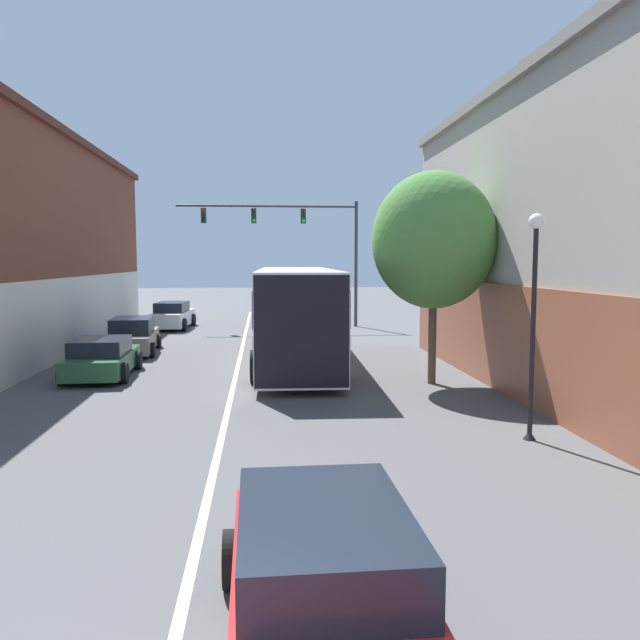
# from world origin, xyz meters

# --- Properties ---
(lane_center_line) EXTENTS (0.14, 46.80, 0.01)m
(lane_center_line) POSITION_xyz_m (0.00, 17.40, 0.00)
(lane_center_line) COLOR silver
(lane_center_line) RESTS_ON ground_plane
(bus) EXTENTS (3.15, 11.96, 3.34)m
(bus) POSITION_xyz_m (2.06, 18.85, 1.88)
(bus) COLOR silver
(bus) RESTS_ON ground_plane
(hatchback_foreground) EXTENTS (2.07, 4.72, 1.35)m
(hatchback_foreground) POSITION_xyz_m (1.44, 2.12, 0.65)
(hatchback_foreground) COLOR red
(hatchback_foreground) RESTS_ON ground_plane
(parked_car_left_near) EXTENTS (2.05, 3.97, 1.24)m
(parked_car_left_near) POSITION_xyz_m (-4.17, 16.61, 0.60)
(parked_car_left_near) COLOR #285633
(parked_car_left_near) RESTS_ON ground_plane
(parked_car_left_mid) EXTENTS (2.12, 4.32, 1.42)m
(parked_car_left_mid) POSITION_xyz_m (-4.24, 21.68, 0.66)
(parked_car_left_mid) COLOR slate
(parked_car_left_mid) RESTS_ON ground_plane
(parked_car_left_far) EXTENTS (2.11, 4.52, 1.44)m
(parked_car_left_far) POSITION_xyz_m (-3.95, 30.62, 0.69)
(parked_car_left_far) COLOR silver
(parked_car_left_far) RESTS_ON ground_plane
(traffic_signal_gantry) EXTENTS (9.79, 0.36, 6.86)m
(traffic_signal_gantry) POSITION_xyz_m (2.77, 30.79, 5.16)
(traffic_signal_gantry) COLOR #333338
(traffic_signal_gantry) RESTS_ON ground_plane
(street_lamp) EXTENTS (0.31, 0.31, 4.59)m
(street_lamp) POSITION_xyz_m (6.31, 8.74, 2.62)
(street_lamp) COLOR black
(street_lamp) RESTS_ON ground_plane
(street_tree_near) EXTENTS (3.64, 3.28, 6.25)m
(street_tree_near) POSITION_xyz_m (5.88, 14.65, 4.24)
(street_tree_near) COLOR brown
(street_tree_near) RESTS_ON ground_plane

